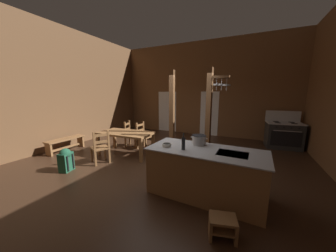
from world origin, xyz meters
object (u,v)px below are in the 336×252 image
(backpack, at_px, (66,159))
(bench_along_left_wall, at_px, (66,142))
(dining_table, at_px, (126,135))
(bottle_tall_on_counter, at_px, (183,143))
(ladderback_chair_at_table_end, at_px, (131,134))
(stove_range, at_px, (283,135))
(ladderback_chair_near_window, at_px, (143,136))
(ladderback_chair_by_post, at_px, (101,148))
(mixing_bowl_on_counter, at_px, (167,145))
(step_stool, at_px, (223,225))
(stockpot_on_counter, at_px, (199,140))
(kitchen_island, at_px, (205,172))

(backpack, bearing_deg, bench_along_left_wall, 145.98)
(dining_table, height_order, bottle_tall_on_counter, bottle_tall_on_counter)
(dining_table, relative_size, ladderback_chair_at_table_end, 1.84)
(bench_along_left_wall, bearing_deg, stove_range, 28.27)
(ladderback_chair_near_window, bearing_deg, bench_along_left_wall, -147.92)
(ladderback_chair_near_window, xyz_separation_m, ladderback_chair_by_post, (-0.32, -1.68, 0.00))
(ladderback_chair_at_table_end, distance_m, backpack, 2.46)
(ladderback_chair_near_window, xyz_separation_m, mixing_bowl_on_counter, (1.97, -2.12, 0.50))
(bottle_tall_on_counter, bearing_deg, stove_range, 63.23)
(ladderback_chair_near_window, bearing_deg, dining_table, -99.14)
(ladderback_chair_near_window, bearing_deg, ladderback_chair_by_post, -100.69)
(stove_range, height_order, step_stool, stove_range)
(ladderback_chair_by_post, relative_size, bottle_tall_on_counter, 3.04)
(step_stool, relative_size, ladderback_chair_at_table_end, 0.44)
(backpack, height_order, mixing_bowl_on_counter, mixing_bowl_on_counter)
(step_stool, distance_m, backpack, 3.94)
(ladderback_chair_near_window, relative_size, backpack, 1.59)
(stove_range, xyz_separation_m, mixing_bowl_on_counter, (-2.58, -4.36, 0.47))
(ladderback_chair_near_window, distance_m, backpack, 2.56)
(step_stool, distance_m, ladderback_chair_near_window, 4.31)
(bench_along_left_wall, xyz_separation_m, bottle_tall_on_counter, (4.59, -0.74, 0.74))
(stove_range, xyz_separation_m, bottle_tall_on_counter, (-2.22, -4.40, 0.56))
(stockpot_on_counter, bearing_deg, stove_range, 62.55)
(kitchen_island, xyz_separation_m, step_stool, (0.48, -0.91, -0.28))
(ladderback_chair_by_post, bearing_deg, dining_table, 77.90)
(ladderback_chair_near_window, relative_size, mixing_bowl_on_counter, 5.37)
(step_stool, bearing_deg, stockpot_on_counter, 120.10)
(step_stool, height_order, dining_table, dining_table)
(ladderback_chair_near_window, relative_size, ladderback_chair_at_table_end, 1.00)
(kitchen_island, relative_size, bench_along_left_wall, 1.74)
(bottle_tall_on_counter, bearing_deg, mixing_bowl_on_counter, 174.65)
(ladderback_chair_near_window, xyz_separation_m, bottle_tall_on_counter, (2.33, -2.15, 0.59))
(stockpot_on_counter, bearing_deg, bench_along_left_wall, 176.64)
(stove_range, xyz_separation_m, bench_along_left_wall, (-6.81, -3.66, -0.18))
(step_stool, bearing_deg, ladderback_chair_at_table_end, 142.46)
(ladderback_chair_at_table_end, height_order, stockpot_on_counter, stockpot_on_counter)
(ladderback_chair_at_table_end, relative_size, bottle_tall_on_counter, 3.04)
(ladderback_chair_by_post, height_order, ladderback_chair_at_table_end, same)
(bottle_tall_on_counter, bearing_deg, step_stool, -40.46)
(dining_table, bearing_deg, stove_range, 33.08)
(ladderback_chair_by_post, distance_m, stockpot_on_counter, 2.88)
(ladderback_chair_at_table_end, xyz_separation_m, backpack, (-0.15, -2.46, -0.14))
(ladderback_chair_at_table_end, bearing_deg, stockpot_on_counter, -28.95)
(ladderback_chair_near_window, distance_m, bottle_tall_on_counter, 3.23)
(kitchen_island, height_order, bottle_tall_on_counter, bottle_tall_on_counter)
(ladderback_chair_at_table_end, bearing_deg, ladderback_chair_near_window, -0.34)
(mixing_bowl_on_counter, bearing_deg, ladderback_chair_at_table_end, 140.09)
(kitchen_island, distance_m, ladderback_chair_near_window, 3.36)
(dining_table, height_order, bench_along_left_wall, dining_table)
(bench_along_left_wall, height_order, bottle_tall_on_counter, bottle_tall_on_counter)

